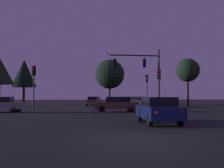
# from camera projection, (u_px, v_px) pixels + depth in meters

# --- Properties ---
(ground_plane) EXTENTS (168.00, 168.00, 0.00)m
(ground_plane) POSITION_uv_depth(u_px,v_px,m) (93.00, 108.00, 32.92)
(ground_plane) COLOR black
(ground_plane) RESTS_ON ground
(traffic_signal_mast_arm) EXTENTS (5.96, 0.50, 6.59)m
(traffic_signal_mast_arm) POSITION_uv_depth(u_px,v_px,m) (143.00, 69.00, 26.34)
(traffic_signal_mast_arm) COLOR #232326
(traffic_signal_mast_arm) RESTS_ON ground
(traffic_light_corner_left) EXTENTS (0.33, 0.37, 4.35)m
(traffic_light_corner_left) POSITION_uv_depth(u_px,v_px,m) (34.00, 80.00, 22.42)
(traffic_light_corner_left) COLOR #232326
(traffic_light_corner_left) RESTS_ON ground
(traffic_light_corner_right) EXTENTS (0.31, 0.36, 4.14)m
(traffic_light_corner_right) POSITION_uv_depth(u_px,v_px,m) (159.00, 82.00, 23.94)
(traffic_light_corner_right) COLOR #232326
(traffic_light_corner_right) RESTS_ON ground
(traffic_light_median) EXTENTS (0.37, 0.39, 4.19)m
(traffic_light_median) POSITION_uv_depth(u_px,v_px,m) (147.00, 85.00, 30.08)
(traffic_light_median) COLOR #232326
(traffic_light_median) RESTS_ON ground
(car_nearside_lane) EXTENTS (2.07, 4.35, 1.52)m
(car_nearside_lane) POSITION_uv_depth(u_px,v_px,m) (158.00, 110.00, 14.23)
(car_nearside_lane) COLOR #0F1947
(car_nearside_lane) RESTS_ON ground
(car_crossing_left) EXTENTS (4.23, 2.02, 1.52)m
(car_crossing_left) POSITION_uv_depth(u_px,v_px,m) (1.00, 104.00, 24.20)
(car_crossing_left) COLOR gray
(car_crossing_left) RESTS_ON ground
(car_crossing_right) EXTENTS (4.55, 2.26, 1.52)m
(car_crossing_right) POSITION_uv_depth(u_px,v_px,m) (117.00, 104.00, 24.73)
(car_crossing_right) COLOR #473828
(car_crossing_right) RESTS_ON ground
(car_far_lane) EXTENTS (2.95, 4.41, 1.52)m
(car_far_lane) POSITION_uv_depth(u_px,v_px,m) (94.00, 101.00, 40.69)
(car_far_lane) COLOR #473828
(car_far_lane) RESTS_ON ground
(car_parked_lot) EXTENTS (4.28, 4.08, 1.52)m
(car_parked_lot) POSITION_uv_depth(u_px,v_px,m) (136.00, 102.00, 34.50)
(car_parked_lot) COLOR #232328
(car_parked_lot) RESTS_ON ground
(tree_left_far) EXTENTS (4.55, 4.55, 8.38)m
(tree_left_far) POSITION_uv_depth(u_px,v_px,m) (24.00, 73.00, 45.70)
(tree_left_far) COLOR black
(tree_left_far) RESTS_ON ground
(tree_center_horizon) EXTENTS (3.58, 3.58, 7.36)m
(tree_center_horizon) POSITION_uv_depth(u_px,v_px,m) (188.00, 70.00, 37.86)
(tree_center_horizon) COLOR black
(tree_center_horizon) RESTS_ON ground
(tree_right_cluster) EXTENTS (5.87, 5.87, 8.92)m
(tree_right_cluster) POSITION_uv_depth(u_px,v_px,m) (110.00, 74.00, 49.52)
(tree_right_cluster) COLOR black
(tree_right_cluster) RESTS_ON ground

